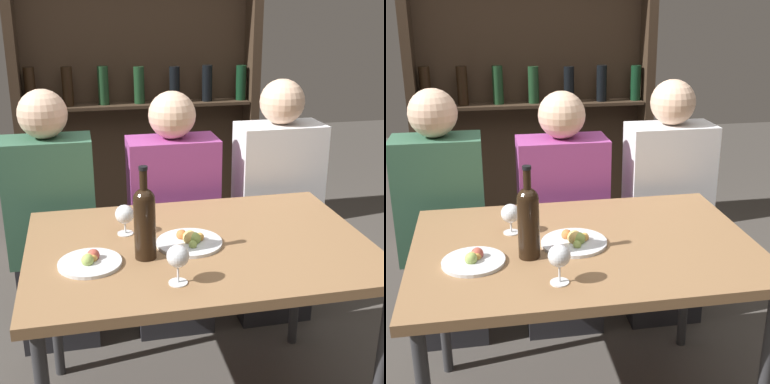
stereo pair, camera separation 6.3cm
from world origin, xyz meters
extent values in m
cube|color=olive|center=(0.00, 0.00, 0.74)|extent=(1.23, 0.86, 0.04)
cylinder|color=#2D2D30|center=(0.56, -0.37, 0.36)|extent=(0.04, 0.04, 0.72)
cylinder|color=#2D2D30|center=(-0.56, 0.37, 0.36)|extent=(0.04, 0.04, 0.72)
cylinder|color=#2D2D30|center=(0.56, 0.37, 0.36)|extent=(0.04, 0.04, 0.72)
cube|color=#38281C|center=(0.00, 1.84, 1.00)|extent=(1.52, 0.02, 2.00)
cube|color=#38281C|center=(-0.76, 1.73, 1.00)|extent=(0.06, 0.18, 2.00)
cube|color=#38281C|center=(0.76, 1.73, 1.00)|extent=(0.06, 0.18, 2.00)
cube|color=#38281C|center=(0.00, 1.73, 0.95)|extent=(1.44, 0.18, 0.02)
cylinder|color=black|center=(-0.67, 1.74, 1.08)|extent=(0.07, 0.07, 0.25)
cylinder|color=black|center=(-0.45, 1.74, 1.08)|extent=(0.07, 0.07, 0.24)
cylinder|color=#19381E|center=(-0.23, 1.74, 1.08)|extent=(0.07, 0.07, 0.24)
cylinder|color=#19381E|center=(0.00, 1.74, 1.08)|extent=(0.07, 0.07, 0.23)
cylinder|color=black|center=(0.23, 1.73, 1.07)|extent=(0.07, 0.07, 0.23)
cylinder|color=black|center=(0.45, 1.73, 1.08)|extent=(0.07, 0.07, 0.23)
cylinder|color=black|center=(0.68, 1.73, 1.07)|extent=(0.07, 0.07, 0.23)
cylinder|color=black|center=(-0.21, -0.08, 0.87)|extent=(0.07, 0.07, 0.21)
sphere|color=black|center=(-0.21, -0.08, 0.97)|extent=(0.07, 0.07, 0.07)
cylinder|color=black|center=(-0.21, -0.08, 1.02)|extent=(0.03, 0.03, 0.10)
cylinder|color=black|center=(-0.21, -0.08, 1.08)|extent=(0.03, 0.03, 0.01)
cylinder|color=silver|center=(-0.25, 0.13, 0.76)|extent=(0.06, 0.06, 0.00)
cylinder|color=silver|center=(-0.25, 0.13, 0.79)|extent=(0.01, 0.01, 0.06)
sphere|color=silver|center=(-0.25, 0.13, 0.84)|extent=(0.07, 0.07, 0.07)
cylinder|color=silver|center=(-0.13, -0.27, 0.76)|extent=(0.06, 0.06, 0.00)
cylinder|color=silver|center=(-0.13, -0.27, 0.80)|extent=(0.01, 0.01, 0.07)
sphere|color=silver|center=(-0.13, -0.27, 0.85)|extent=(0.07, 0.07, 0.07)
cylinder|color=silver|center=(-0.39, -0.09, 0.77)|extent=(0.21, 0.21, 0.01)
sphere|color=#E5BC66|center=(-0.40, -0.09, 0.78)|extent=(0.04, 0.04, 0.04)
sphere|color=#99B256|center=(-0.40, -0.11, 0.78)|extent=(0.04, 0.04, 0.04)
sphere|color=#B74C3D|center=(-0.40, -0.09, 0.78)|extent=(0.03, 0.03, 0.03)
sphere|color=gold|center=(-0.38, -0.08, 0.78)|extent=(0.03, 0.03, 0.03)
sphere|color=#B74C3D|center=(-0.38, -0.07, 0.78)|extent=(0.04, 0.04, 0.04)
cylinder|color=silver|center=(-0.04, -0.01, 0.77)|extent=(0.24, 0.24, 0.01)
sphere|color=gold|center=(0.00, 0.00, 0.78)|extent=(0.03, 0.03, 0.03)
sphere|color=#99B256|center=(-0.04, -0.05, 0.78)|extent=(0.03, 0.03, 0.03)
sphere|color=#C67038|center=(-0.06, 0.03, 0.78)|extent=(0.04, 0.04, 0.04)
sphere|color=#E5BC66|center=(-0.04, -0.01, 0.79)|extent=(0.05, 0.05, 0.05)
sphere|color=#99B256|center=(-0.02, -0.02, 0.79)|extent=(0.05, 0.05, 0.05)
cube|color=#26262B|center=(-0.55, 0.63, 0.23)|extent=(0.35, 0.22, 0.45)
cube|color=#38664C|center=(-0.55, 0.63, 0.74)|extent=(0.39, 0.22, 0.57)
sphere|color=beige|center=(-0.55, 0.63, 1.13)|extent=(0.21, 0.21, 0.21)
cube|color=#26262B|center=(0.02, 0.63, 0.23)|extent=(0.37, 0.22, 0.45)
cube|color=#9E3F8C|center=(0.02, 0.63, 0.72)|extent=(0.42, 0.22, 0.54)
sphere|color=beige|center=(0.02, 0.63, 1.10)|extent=(0.22, 0.22, 0.22)
cube|color=#26262B|center=(0.54, 0.63, 0.23)|extent=(0.37, 0.22, 0.45)
cube|color=white|center=(0.54, 0.63, 0.74)|extent=(0.41, 0.22, 0.59)
sphere|color=beige|center=(0.54, 0.63, 1.14)|extent=(0.21, 0.21, 0.21)
camera|label=1|loc=(-0.40, -1.71, 1.58)|focal=50.00mm
camera|label=2|loc=(-0.34, -1.73, 1.58)|focal=50.00mm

